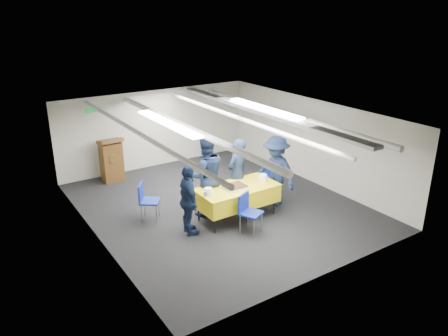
{
  "coord_description": "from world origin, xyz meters",
  "views": [
    {
      "loc": [
        -5.23,
        -8.17,
        4.63
      ],
      "look_at": [
        -0.0,
        -0.2,
        1.05
      ],
      "focal_mm": 35.0,
      "sensor_mm": 36.0,
      "label": 1
    }
  ],
  "objects_px": {
    "sailor_a": "(237,174)",
    "sailor_b": "(206,176)",
    "chair_near": "(248,209)",
    "sailor_d": "(276,171)",
    "serving_table": "(237,195)",
    "sheet_cake": "(235,187)",
    "podium": "(111,159)",
    "sailor_c": "(189,200)",
    "chair_left": "(146,198)",
    "chair_right": "(267,174)"
  },
  "relations": [
    {
      "from": "sailor_a",
      "to": "sailor_b",
      "type": "height_order",
      "value": "sailor_b"
    },
    {
      "from": "sailor_b",
      "to": "sheet_cake",
      "type": "bearing_deg",
      "value": 135.78
    },
    {
      "from": "chair_left",
      "to": "sailor_b",
      "type": "height_order",
      "value": "sailor_b"
    },
    {
      "from": "serving_table",
      "to": "podium",
      "type": "height_order",
      "value": "podium"
    },
    {
      "from": "chair_right",
      "to": "sailor_a",
      "type": "xyz_separation_m",
      "value": [
        -1.09,
        -0.22,
        0.33
      ]
    },
    {
      "from": "chair_right",
      "to": "sailor_c",
      "type": "distance_m",
      "value": 2.83
    },
    {
      "from": "chair_near",
      "to": "sailor_d",
      "type": "xyz_separation_m",
      "value": [
        1.37,
        0.75,
        0.34
      ]
    },
    {
      "from": "sailor_a",
      "to": "sailor_d",
      "type": "xyz_separation_m",
      "value": [
        0.85,
        -0.39,
        0.01
      ]
    },
    {
      "from": "serving_table",
      "to": "sailor_d",
      "type": "relative_size",
      "value": 1.08
    },
    {
      "from": "podium",
      "to": "sailor_c",
      "type": "height_order",
      "value": "sailor_c"
    },
    {
      "from": "chair_left",
      "to": "sailor_a",
      "type": "bearing_deg",
      "value": -15.55
    },
    {
      "from": "sailor_b",
      "to": "sailor_d",
      "type": "xyz_separation_m",
      "value": [
        1.69,
        -0.46,
        -0.1
      ]
    },
    {
      "from": "podium",
      "to": "chair_near",
      "type": "relative_size",
      "value": 1.44
    },
    {
      "from": "chair_near",
      "to": "serving_table",
      "type": "bearing_deg",
      "value": 74.37
    },
    {
      "from": "serving_table",
      "to": "sailor_d",
      "type": "xyz_separation_m",
      "value": [
        1.19,
        0.09,
        0.31
      ]
    },
    {
      "from": "sheet_cake",
      "to": "sailor_b",
      "type": "distance_m",
      "value": 0.74
    },
    {
      "from": "sheet_cake",
      "to": "podium",
      "type": "height_order",
      "value": "podium"
    },
    {
      "from": "sheet_cake",
      "to": "sailor_c",
      "type": "bearing_deg",
      "value": 179.71
    },
    {
      "from": "chair_right",
      "to": "chair_left",
      "type": "distance_m",
      "value": 3.22
    },
    {
      "from": "podium",
      "to": "sheet_cake",
      "type": "bearing_deg",
      "value": -69.0
    },
    {
      "from": "sailor_d",
      "to": "sailor_c",
      "type": "bearing_deg",
      "value": -96.76
    },
    {
      "from": "sheet_cake",
      "to": "sailor_d",
      "type": "xyz_separation_m",
      "value": [
        1.3,
        0.16,
        0.06
      ]
    },
    {
      "from": "sheet_cake",
      "to": "chair_right",
      "type": "bearing_deg",
      "value": 26.4
    },
    {
      "from": "chair_near",
      "to": "sailor_b",
      "type": "xyz_separation_m",
      "value": [
        -0.32,
        1.21,
        0.44
      ]
    },
    {
      "from": "chair_left",
      "to": "sailor_b",
      "type": "bearing_deg",
      "value": -22.09
    },
    {
      "from": "sheet_cake",
      "to": "chair_near",
      "type": "height_order",
      "value": "chair_near"
    },
    {
      "from": "serving_table",
      "to": "chair_near",
      "type": "relative_size",
      "value": 2.15
    },
    {
      "from": "chair_right",
      "to": "chair_left",
      "type": "xyz_separation_m",
      "value": [
        -3.2,
        0.37,
        0.0
      ]
    },
    {
      "from": "sheet_cake",
      "to": "chair_near",
      "type": "distance_m",
      "value": 0.66
    },
    {
      "from": "sailor_b",
      "to": "sailor_c",
      "type": "xyz_separation_m",
      "value": [
        -0.79,
        -0.61,
        -0.19
      ]
    },
    {
      "from": "chair_near",
      "to": "sailor_d",
      "type": "distance_m",
      "value": 1.6
    },
    {
      "from": "sailor_c",
      "to": "sailor_d",
      "type": "height_order",
      "value": "sailor_d"
    },
    {
      "from": "chair_near",
      "to": "sailor_a",
      "type": "distance_m",
      "value": 1.29
    },
    {
      "from": "serving_table",
      "to": "chair_near",
      "type": "bearing_deg",
      "value": -105.63
    },
    {
      "from": "serving_table",
      "to": "sailor_c",
      "type": "bearing_deg",
      "value": -176.97
    },
    {
      "from": "sheet_cake",
      "to": "sailor_a",
      "type": "distance_m",
      "value": 0.71
    },
    {
      "from": "sailor_a",
      "to": "sailor_c",
      "type": "height_order",
      "value": "sailor_a"
    },
    {
      "from": "chair_left",
      "to": "sailor_b",
      "type": "relative_size",
      "value": 0.45
    },
    {
      "from": "sailor_a",
      "to": "serving_table",
      "type": "bearing_deg",
      "value": 40.33
    },
    {
      "from": "serving_table",
      "to": "sailor_a",
      "type": "distance_m",
      "value": 0.65
    },
    {
      "from": "chair_near",
      "to": "sailor_a",
      "type": "relative_size",
      "value": 0.51
    },
    {
      "from": "sheet_cake",
      "to": "sailor_a",
      "type": "xyz_separation_m",
      "value": [
        0.45,
        0.55,
        0.04
      ]
    },
    {
      "from": "chair_right",
      "to": "sailor_d",
      "type": "relative_size",
      "value": 0.5
    },
    {
      "from": "sailor_b",
      "to": "chair_left",
      "type": "bearing_deg",
      "value": -8.29
    },
    {
      "from": "chair_near",
      "to": "chair_left",
      "type": "distance_m",
      "value": 2.35
    },
    {
      "from": "chair_right",
      "to": "sailor_d",
      "type": "xyz_separation_m",
      "value": [
        -0.24,
        -0.6,
        0.34
      ]
    },
    {
      "from": "chair_right",
      "to": "sailor_b",
      "type": "distance_m",
      "value": 1.98
    },
    {
      "from": "chair_near",
      "to": "chair_left",
      "type": "relative_size",
      "value": 1.0
    },
    {
      "from": "chair_left",
      "to": "sailor_d",
      "type": "relative_size",
      "value": 0.5
    },
    {
      "from": "sailor_a",
      "to": "sheet_cake",
      "type": "bearing_deg",
      "value": 36.11
    }
  ]
}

